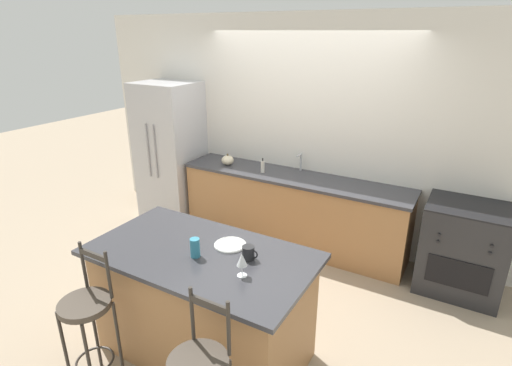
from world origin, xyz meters
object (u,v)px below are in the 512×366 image
(refrigerator, at_px, (171,151))
(dinner_plate, at_px, (230,245))
(wine_glass, at_px, (242,260))
(tumbler_cup, at_px, (195,248))
(bar_stool_near, at_px, (88,318))
(oven_range, at_px, (463,248))
(pumpkin_decoration, at_px, (228,160))
(coffee_mug, at_px, (249,253))
(soap_bottle, at_px, (263,166))

(refrigerator, height_order, dinner_plate, refrigerator)
(wine_glass, bearing_deg, tumbler_cup, 174.63)
(bar_stool_near, xyz_separation_m, tumbler_cup, (0.51, 0.60, 0.41))
(dinner_plate, bearing_deg, wine_glass, -45.63)
(oven_range, height_order, pumpkin_decoration, pumpkin_decoration)
(coffee_mug, distance_m, soap_bottle, 2.04)
(soap_bottle, bearing_deg, dinner_plate, -68.81)
(oven_range, distance_m, pumpkin_decoration, 2.82)
(dinner_plate, bearing_deg, soap_bottle, 111.19)
(tumbler_cup, bearing_deg, dinner_plate, 62.23)
(dinner_plate, bearing_deg, tumbler_cup, -117.77)
(bar_stool_near, bearing_deg, pumpkin_decoration, 102.03)
(dinner_plate, relative_size, tumbler_cup, 1.71)
(pumpkin_decoration, bearing_deg, wine_glass, -54.20)
(oven_range, bearing_deg, refrigerator, -179.54)
(refrigerator, relative_size, dinner_plate, 7.54)
(bar_stool_near, relative_size, wine_glass, 6.50)
(bar_stool_near, bearing_deg, coffee_mug, 41.35)
(wine_glass, height_order, soap_bottle, wine_glass)
(oven_range, distance_m, bar_stool_near, 3.46)
(refrigerator, bearing_deg, tumbler_cup, -45.31)
(oven_range, bearing_deg, dinner_plate, -131.37)
(wine_glass, xyz_separation_m, pumpkin_decoration, (-1.50, 2.08, -0.11))
(refrigerator, distance_m, coffee_mug, 3.00)
(refrigerator, relative_size, bar_stool_near, 1.68)
(dinner_plate, distance_m, soap_bottle, 1.86)
(refrigerator, bearing_deg, pumpkin_decoration, 1.02)
(refrigerator, bearing_deg, wine_glass, -40.34)
(oven_range, distance_m, dinner_plate, 2.44)
(refrigerator, distance_m, bar_stool_near, 3.03)
(refrigerator, xyz_separation_m, soap_bottle, (1.46, -0.02, 0.03))
(wine_glass, distance_m, coffee_mug, 0.23)
(bar_stool_near, height_order, coffee_mug, bar_stool_near)
(tumbler_cup, distance_m, pumpkin_decoration, 2.30)
(coffee_mug, bearing_deg, dinner_plate, 157.16)
(coffee_mug, distance_m, pumpkin_decoration, 2.35)
(refrigerator, bearing_deg, dinner_plate, -39.54)
(pumpkin_decoration, distance_m, soap_bottle, 0.53)
(wine_glass, distance_m, pumpkin_decoration, 2.56)
(soap_bottle, bearing_deg, wine_glass, -64.63)
(refrigerator, relative_size, pumpkin_decoration, 12.14)
(refrigerator, relative_size, tumbler_cup, 12.88)
(tumbler_cup, relative_size, pumpkin_decoration, 0.94)
(tumbler_cup, relative_size, soap_bottle, 0.80)
(coffee_mug, bearing_deg, soap_bottle, 116.04)
(refrigerator, bearing_deg, soap_bottle, -0.97)
(tumbler_cup, height_order, soap_bottle, tumbler_cup)
(coffee_mug, bearing_deg, pumpkin_decoration, 127.32)
(oven_range, relative_size, bar_stool_near, 0.84)
(oven_range, distance_m, coffee_mug, 2.38)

